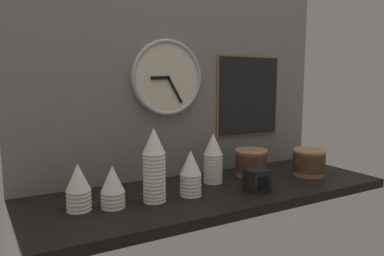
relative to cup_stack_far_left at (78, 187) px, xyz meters
The scene contains 12 objects.
ground_plane 56.97cm from the cup_stack_far_left, ahead, with size 160.00×56.00×4.00cm, color black.
wall_tiled_back 75.86cm from the cup_stack_far_left, 25.27° to the left, with size 160.00×3.00×105.00cm.
cup_stack_far_left is the anchor object (origin of this frame).
cup_stack_center_left 28.59cm from the cup_stack_far_left, ahead, with size 8.97×8.97×28.82cm.
cup_stack_left 12.05cm from the cup_stack_far_left, 15.10° to the right, with size 8.97×8.97×15.83cm.
cup_stack_center_right 61.71cm from the cup_stack_far_left, ahead, with size 8.97×8.97×23.05cm.
cup_stack_center 43.65cm from the cup_stack_far_left, ahead, with size 8.97×8.97×18.71cm.
bowl_stack_far_right 110.08cm from the cup_stack_far_left, ahead, with size 16.17×16.17×13.20cm.
bowl_stack_right 84.71cm from the cup_stack_far_left, ahead, with size 16.17×16.17×13.20cm.
wall_clock 65.13cm from the cup_stack_far_left, 26.86° to the left, with size 35.52×2.70×35.52cm.
menu_board 102.08cm from the cup_stack_far_left, 14.41° to the left, with size 40.20×1.32×43.51cm.
napkin_dispenser 72.16cm from the cup_stack_far_left, 10.65° to the right, with size 9.25×8.89×9.44cm.
Camera 1 is at (-76.62, -124.10, 45.61)cm, focal length 32.00 mm.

